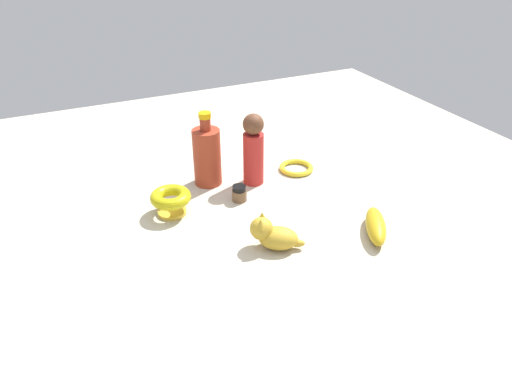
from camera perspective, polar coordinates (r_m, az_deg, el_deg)
The scene contains 8 objects.
ground at distance 1.30m, azimuth 0.00°, elevation -2.18°, with size 2.00×2.00×0.00m, color #BCB29E.
bangle at distance 1.50m, azimuth 4.76°, elevation 2.85°, with size 0.10×0.10×0.02m, color yellow.
bottle_tall at distance 1.40m, azimuth -5.78°, elevation 4.29°, with size 0.08×0.08×0.22m.
cat_figurine at distance 1.15m, azimuth 1.98°, elevation -4.99°, with size 0.12×0.10×0.09m.
bowl at distance 1.28m, azimuth -9.98°, elevation -0.83°, with size 0.11×0.11×0.07m.
person_figure_adult at distance 1.39m, azimuth -0.31°, elevation 5.05°, with size 0.07×0.07×0.21m.
banana at distance 1.23m, azimuth 13.88°, elevation -3.88°, with size 0.16×0.05×0.05m, color gold.
nail_polish_jar at distance 1.34m, azimuth -1.97°, elevation -0.14°, with size 0.04×0.04×0.04m.
Camera 1 is at (-0.46, -0.99, 0.70)m, focal length 34.04 mm.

